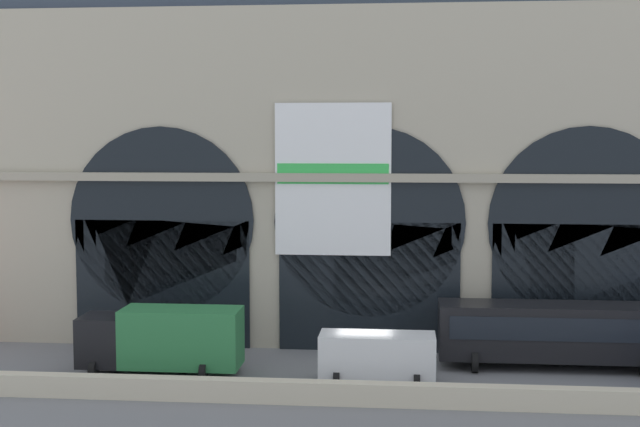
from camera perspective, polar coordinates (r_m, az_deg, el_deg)
The scene contains 6 objects.
ground_plane at distance 40.85m, azimuth 2.92°, elevation -10.63°, with size 200.00×200.00×0.00m, color slate.
quay_parapet_wall at distance 36.64m, azimuth 2.62°, elevation -11.71°, with size 90.00×0.70×0.95m, color beige.
station_building at distance 47.10m, azimuth 3.42°, elevation 3.99°, with size 45.63×5.97×20.82m.
box_truck_midwest at distance 41.45m, azimuth -10.26°, elevation -8.05°, with size 7.50×2.91×3.12m.
van_center at distance 39.75m, azimuth 3.77°, elevation -9.22°, with size 5.20×2.48×2.20m.
bus_mideast at distance 43.28m, azimuth 15.14°, elevation -7.48°, with size 11.00×3.25×3.10m.
Camera 1 is at (1.71, -39.30, 11.01)m, focal length 48.85 mm.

